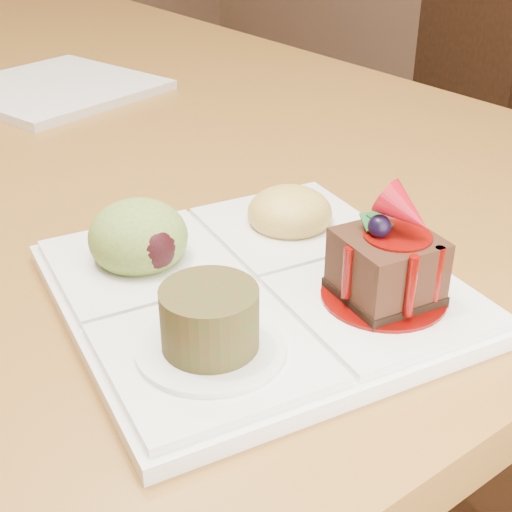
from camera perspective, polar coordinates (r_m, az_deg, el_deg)
ground at (r=1.50m, az=-16.31°, el=-15.49°), size 6.00×6.00×0.00m
chair_right at (r=1.77m, az=13.30°, el=13.28°), size 0.58×0.58×1.00m
sampler_plate at (r=0.51m, az=-0.39°, el=-1.24°), size 0.31×0.31×0.10m
second_plate at (r=1.03m, az=-15.82°, el=12.78°), size 0.28×0.28×0.01m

